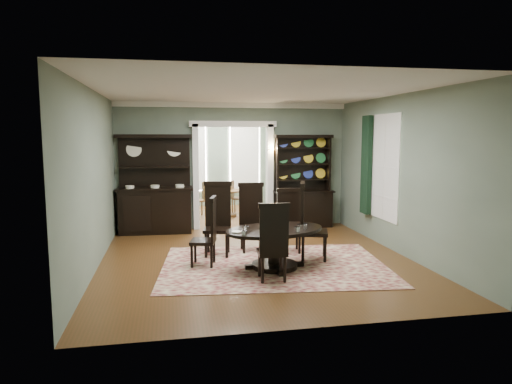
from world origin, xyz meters
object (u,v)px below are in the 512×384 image
(dining_table, at_px, (275,241))
(welsh_dresser, at_px, (303,194))
(parlor_table, at_px, (229,199))
(sideboard, at_px, (155,199))

(dining_table, relative_size, welsh_dresser, 0.89)
(parlor_table, bearing_deg, welsh_dresser, -48.33)
(dining_table, xyz_separation_m, parlor_table, (-0.11, 5.12, -0.00))
(dining_table, xyz_separation_m, sideboard, (-2.05, 3.31, 0.31))
(dining_table, relative_size, sideboard, 0.88)
(dining_table, height_order, sideboard, sideboard)
(welsh_dresser, relative_size, parlor_table, 2.86)
(welsh_dresser, bearing_deg, parlor_table, 129.26)
(dining_table, distance_m, sideboard, 3.90)
(sideboard, bearing_deg, welsh_dresser, 2.43)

